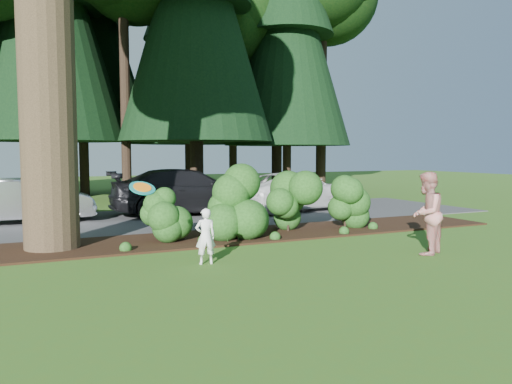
# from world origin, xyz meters

# --- Properties ---
(ground) EXTENTS (80.00, 80.00, 0.00)m
(ground) POSITION_xyz_m (0.00, 0.00, 0.00)
(ground) COLOR #3F641C
(ground) RESTS_ON ground
(mulch_bed) EXTENTS (16.00, 2.50, 0.05)m
(mulch_bed) POSITION_xyz_m (0.00, 3.25, 0.03)
(mulch_bed) COLOR black
(mulch_bed) RESTS_ON ground
(driveway) EXTENTS (22.00, 6.00, 0.03)m
(driveway) POSITION_xyz_m (0.00, 7.50, 0.01)
(driveway) COLOR #38383A
(driveway) RESTS_ON ground
(shrub_row) EXTENTS (6.53, 1.60, 1.61)m
(shrub_row) POSITION_xyz_m (0.77, 3.14, 0.81)
(shrub_row) COLOR #183C12
(shrub_row) RESTS_ON ground
(lily_cluster) EXTENTS (0.69, 0.09, 0.57)m
(lily_cluster) POSITION_xyz_m (-0.30, 2.40, 0.50)
(lily_cluster) COLOR #183C12
(lily_cluster) RESTS_ON ground
(tree_wall) EXTENTS (25.66, 12.15, 17.09)m
(tree_wall) POSITION_xyz_m (0.25, 16.38, 9.50)
(tree_wall) COLOR black
(tree_wall) RESTS_ON ground
(car_silver_wagon) EXTENTS (4.29, 1.51, 1.41)m
(car_silver_wagon) POSITION_xyz_m (-5.19, 8.36, 0.74)
(car_silver_wagon) COLOR #B3B4B8
(car_silver_wagon) RESTS_ON driveway
(car_white_suv) EXTENTS (5.64, 3.39, 1.47)m
(car_white_suv) POSITION_xyz_m (4.45, 7.87, 0.76)
(car_white_suv) COLOR silver
(car_white_suv) RESTS_ON driveway
(car_dark_suv) EXTENTS (5.77, 2.62, 1.64)m
(car_dark_suv) POSITION_xyz_m (0.25, 8.37, 0.85)
(car_dark_suv) COLOR black
(car_dark_suv) RESTS_ON driveway
(child) EXTENTS (0.45, 0.33, 1.14)m
(child) POSITION_xyz_m (-1.84, 0.49, 0.57)
(child) COLOR white
(child) RESTS_ON ground
(adult) EXTENTS (1.12, 1.04, 1.85)m
(adult) POSITION_xyz_m (2.95, -0.65, 0.92)
(adult) COLOR #AC1917
(adult) RESTS_ON ground
(frisbee) EXTENTS (0.51, 0.45, 0.29)m
(frisbee) POSITION_xyz_m (-3.13, 0.37, 1.60)
(frisbee) COLOR #157873
(frisbee) RESTS_ON ground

